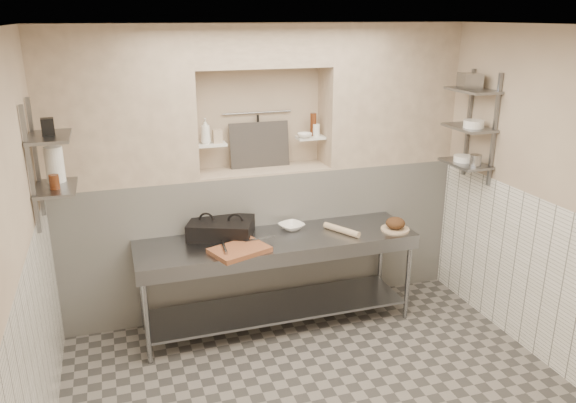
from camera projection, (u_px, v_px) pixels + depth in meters
name	position (u px, v px, depth m)	size (l,w,h in m)	color
ceiling	(334.00, 17.00, 3.51)	(4.00, 3.90, 0.10)	silver
wall_left	(11.00, 272.00, 3.37)	(0.10, 3.90, 2.80)	#C4AE92
wall_right	(563.00, 204.00, 4.56)	(0.10, 3.90, 2.80)	#C4AE92
wall_back	(256.00, 165.00, 5.77)	(4.00, 0.10, 2.80)	#C4AE92
backwall_lower	(264.00, 236.00, 5.77)	(4.00, 0.40, 1.40)	white
alcove_sill	(263.00, 170.00, 5.54)	(1.30, 0.40, 0.02)	#C4AE92
backwall_pillar_left	(117.00, 106.00, 4.94)	(1.35, 0.40, 1.40)	#C4AE92
backwall_pillar_right	(387.00, 94.00, 5.71)	(1.35, 0.40, 1.40)	#C4AE92
backwall_header	(261.00, 45.00, 5.17)	(1.30, 0.40, 0.40)	#C4AE92
wainscot_left	(39.00, 369.00, 3.61)	(0.02, 3.90, 1.40)	white
wainscot_right	(544.00, 283.00, 4.77)	(0.02, 3.90, 1.40)	white
alcove_shelf_left	(211.00, 144.00, 5.31)	(0.28, 0.16, 0.03)	white
alcove_shelf_right	(310.00, 138.00, 5.60)	(0.28, 0.16, 0.03)	white
utensil_rail	(257.00, 113.00, 5.53)	(0.02, 0.02, 0.70)	gray
hanging_steel	(258.00, 130.00, 5.56)	(0.02, 0.02, 0.30)	black
splash_panel	(260.00, 145.00, 5.56)	(0.60, 0.02, 0.45)	#383330
shelf_rail_left_a	(36.00, 158.00, 4.39)	(0.03, 0.03, 0.95)	slate
shelf_rail_left_b	(30.00, 171.00, 4.03)	(0.03, 0.03, 0.95)	slate
wall_shelf_left_lower	(56.00, 188.00, 4.31)	(0.30, 0.50, 0.03)	slate
wall_shelf_left_upper	(49.00, 137.00, 4.19)	(0.30, 0.50, 0.03)	slate
shelf_rail_right_a	(468.00, 123.00, 5.53)	(0.03, 0.03, 1.05)	slate
shelf_rail_right_b	(494.00, 131.00, 5.17)	(0.03, 0.03, 1.05)	slate
wall_shelf_right_lower	(465.00, 163.00, 5.42)	(0.30, 0.50, 0.03)	slate
wall_shelf_right_mid	(469.00, 128.00, 5.31)	(0.30, 0.50, 0.03)	slate
wall_shelf_right_upper	(473.00, 90.00, 5.20)	(0.30, 0.50, 0.03)	slate
prep_table	(278.00, 264.00, 5.27)	(2.60, 0.70, 0.90)	gray
panini_press	(221.00, 228.00, 5.22)	(0.69, 0.61, 0.16)	black
cutting_board	(240.00, 250.00, 4.88)	(0.48, 0.34, 0.04)	brown
knife_blade	(260.00, 239.00, 5.05)	(0.29, 0.03, 0.01)	gray
tongs	(224.00, 247.00, 4.85)	(0.02, 0.02, 0.27)	gray
mixing_bowl	(292.00, 226.00, 5.41)	(0.23, 0.23, 0.06)	white
rolling_pin	(342.00, 230.00, 5.31)	(0.06, 0.06, 0.40)	tan
bread_board	(395.00, 229.00, 5.39)	(0.27, 0.27, 0.02)	tan
bread_loaf	(395.00, 223.00, 5.37)	(0.18, 0.18, 0.11)	#4C2D19
bottle_soap	(205.00, 131.00, 5.24)	(0.09, 0.09, 0.24)	white
jar_alcove	(217.00, 136.00, 5.30)	(0.08, 0.08, 0.13)	#C4AE92
bowl_alcove	(305.00, 135.00, 5.53)	(0.14, 0.14, 0.05)	white
condiment_a	(313.00, 124.00, 5.60)	(0.06, 0.06, 0.22)	#50240F
condiment_b	(314.00, 125.00, 5.59)	(0.05, 0.05, 0.22)	#50240F
condiment_c	(316.00, 130.00, 5.59)	(0.07, 0.07, 0.12)	white
jug_left	(55.00, 164.00, 4.39)	(0.14, 0.14, 0.28)	white
jar_left	(54.00, 182.00, 4.23)	(0.07, 0.07, 0.11)	#50240F
box_left_upper	(48.00, 127.00, 4.17)	(0.09, 0.09, 0.13)	black
bowl_right	(463.00, 159.00, 5.44)	(0.19, 0.19, 0.06)	white
canister_right	(476.00, 160.00, 5.26)	(0.11, 0.11, 0.11)	gray
bowl_right_mid	(474.00, 124.00, 5.23)	(0.19, 0.19, 0.07)	white
basket_right	(470.00, 81.00, 5.23)	(0.18, 0.22, 0.14)	gray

